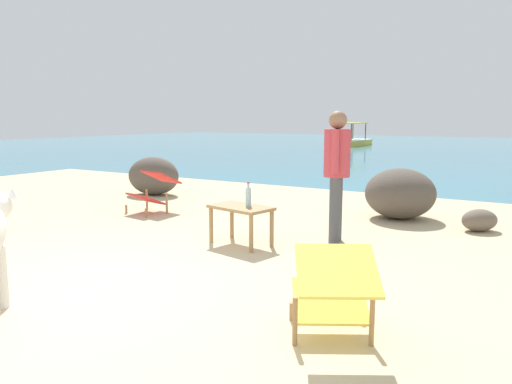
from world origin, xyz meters
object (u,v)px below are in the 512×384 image
object	(u,v)px
deck_chair_far	(333,289)
person_standing	(337,166)
low_bench_table	(241,213)
deck_chair_near	(154,189)
bottle	(248,196)
boat_yellow	(352,141)

from	to	relation	value
deck_chair_far	person_standing	distance (m)	2.87
deck_chair_far	person_standing	xyz separation A→B (m)	(-1.03, 2.62, 0.56)
low_bench_table	deck_chair_far	xyz separation A→B (m)	(1.96, -1.90, -0.01)
deck_chair_far	person_standing	world-z (taller)	person_standing
low_bench_table	deck_chair_near	size ratio (longest dim) A/B	0.99
bottle	boat_yellow	world-z (taller)	boat_yellow
deck_chair_near	deck_chair_far	xyz separation A→B (m)	(4.31, -2.93, 0.00)
deck_chair_near	deck_chair_far	bearing A→B (deg)	65.28
boat_yellow	bottle	bearing A→B (deg)	18.66
bottle	person_standing	world-z (taller)	person_standing
deck_chair_near	person_standing	distance (m)	3.35
bottle	person_standing	bearing A→B (deg)	38.66
low_bench_table	bottle	bearing A→B (deg)	36.39
low_bench_table	deck_chair_near	world-z (taller)	deck_chair_near
deck_chair_near	boat_yellow	distance (m)	21.13
deck_chair_near	person_standing	world-z (taller)	person_standing
boat_yellow	deck_chair_near	bearing A→B (deg)	13.11
bottle	deck_chair_near	size ratio (longest dim) A/B	0.35
person_standing	boat_yellow	world-z (taller)	person_standing
low_bench_table	bottle	size ratio (longest dim) A/B	2.82
deck_chair_near	deck_chair_far	size ratio (longest dim) A/B	0.91
deck_chair_far	boat_yellow	bearing A→B (deg)	-10.08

